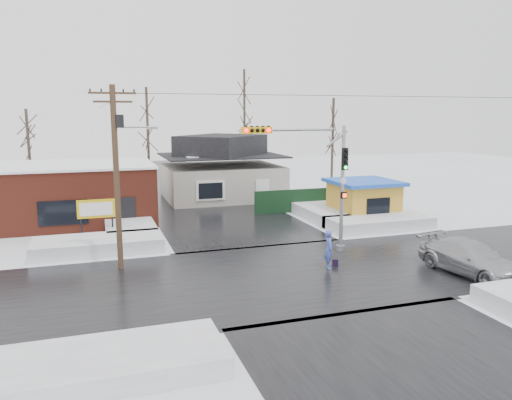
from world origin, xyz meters
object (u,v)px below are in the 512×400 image
object	(u,v)px
marquee_sign	(96,210)
pedestrian	(329,250)
kiosk	(363,200)
car	(470,258)
traffic_signal	(317,172)
utility_pole	(118,167)

from	to	relation	value
marquee_sign	pedestrian	bearing A→B (deg)	-40.25
pedestrian	marquee_sign	bearing A→B (deg)	69.01
kiosk	pedestrian	bearing A→B (deg)	-128.01
marquee_sign	car	bearing A→B (deg)	-35.80
pedestrian	car	bearing A→B (deg)	-97.08
traffic_signal	marquee_sign	bearing A→B (deg)	150.28
utility_pole	traffic_signal	bearing A→B (deg)	-2.95
marquee_sign	pedestrian	distance (m)	14.31
kiosk	pedestrian	xyz separation A→B (m)	(-7.60, -9.73, -0.50)
traffic_signal	utility_pole	world-z (taller)	utility_pole
marquee_sign	pedestrian	xyz separation A→B (m)	(10.90, -9.23, -0.96)
car	kiosk	bearing A→B (deg)	74.55
traffic_signal	kiosk	size ratio (longest dim) A/B	1.52
marquee_sign	kiosk	distance (m)	18.51
kiosk	traffic_signal	bearing A→B (deg)	-135.16
traffic_signal	car	distance (m)	8.76
marquee_sign	traffic_signal	bearing A→B (deg)	-29.72
traffic_signal	kiosk	bearing A→B (deg)	44.84
traffic_signal	kiosk	distance (m)	10.43
utility_pole	car	bearing A→B (deg)	-21.42
traffic_signal	pedestrian	size ratio (longest dim) A/B	3.64
pedestrian	utility_pole	bearing A→B (deg)	91.05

